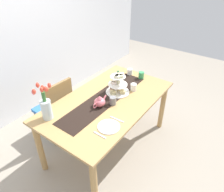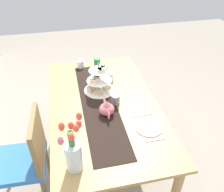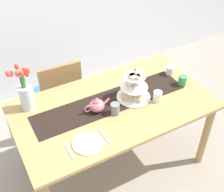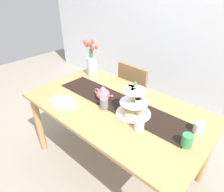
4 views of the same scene
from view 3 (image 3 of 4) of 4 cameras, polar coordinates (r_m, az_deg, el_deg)
ground_plane at (r=3.07m, az=0.21°, el=-12.69°), size 8.00×8.00×0.00m
dining_table at (r=2.58m, az=0.24°, el=-3.44°), size 1.70×0.96×0.77m
chair_left at (r=3.11m, az=-10.15°, el=0.56°), size 0.44×0.44×0.91m
table_runner at (r=2.54m, az=-0.24°, el=-1.08°), size 1.39×0.31×0.00m
tiered_cake_stand at (r=2.53m, az=4.26°, el=1.64°), size 0.30×0.30×0.30m
teapot at (r=2.42m, az=-3.02°, el=-1.81°), size 0.24×0.13×0.14m
tulip_vase at (r=2.48m, az=-16.59°, el=0.60°), size 0.17×0.16×0.43m
cream_jug at (r=2.91m, az=11.28°, el=4.91°), size 0.08×0.08×0.08m
dinner_plate_left at (r=2.19m, az=-4.79°, el=-9.22°), size 0.23×0.23×0.01m
fork_left at (r=2.16m, az=-8.31°, el=-10.58°), size 0.02×0.15×0.01m
knife_left at (r=2.24m, az=-1.39°, el=-7.94°), size 0.02×0.17×0.01m
mug_grey at (r=2.39m, az=0.59°, el=-2.48°), size 0.08×0.08×0.09m
mug_white_text at (r=2.55m, az=8.88°, el=-0.07°), size 0.08×0.08×0.09m
mug_orange at (r=2.78m, az=13.59°, el=2.97°), size 0.08×0.08×0.09m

